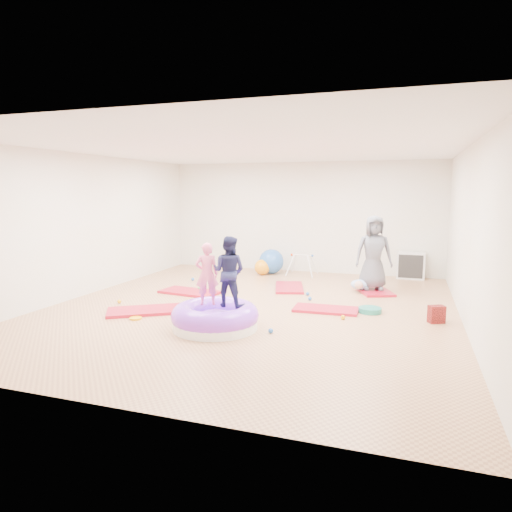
% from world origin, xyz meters
% --- Properties ---
extents(room, '(7.01, 8.01, 2.81)m').
position_xyz_m(room, '(0.00, 0.00, 1.40)').
color(room, tan).
rests_on(room, ground).
extents(gym_mat_front_left, '(1.42, 1.23, 0.05)m').
position_xyz_m(gym_mat_front_left, '(-1.63, -0.84, 0.03)').
color(gym_mat_front_left, '#A81F2D').
rests_on(gym_mat_front_left, ground).
extents(gym_mat_mid_left, '(1.27, 0.75, 0.05)m').
position_xyz_m(gym_mat_mid_left, '(-1.57, 0.73, 0.03)').
color(gym_mat_mid_left, '#A81F2D').
rests_on(gym_mat_mid_left, ground).
extents(gym_mat_center_back, '(0.86, 1.26, 0.05)m').
position_xyz_m(gym_mat_center_back, '(0.24, 1.82, 0.02)').
color(gym_mat_center_back, '#A81F2D').
rests_on(gym_mat_center_back, ground).
extents(gym_mat_right, '(1.13, 0.60, 0.05)m').
position_xyz_m(gym_mat_right, '(1.31, 0.25, 0.02)').
color(gym_mat_right, '#A81F2D').
rests_on(gym_mat_right, ground).
extents(gym_mat_rear_right, '(1.00, 1.32, 0.05)m').
position_xyz_m(gym_mat_rear_right, '(1.96, 2.13, 0.02)').
color(gym_mat_rear_right, '#A81F2D').
rests_on(gym_mat_rear_right, ground).
extents(inflatable_cushion, '(1.33, 1.33, 0.42)m').
position_xyz_m(inflatable_cushion, '(-0.11, -1.33, 0.16)').
color(inflatable_cushion, white).
rests_on(inflatable_cushion, ground).
extents(child_pink, '(0.42, 0.36, 0.97)m').
position_xyz_m(child_pink, '(-0.28, -1.23, 0.87)').
color(child_pink, pink).
rests_on(child_pink, inflatable_cushion).
extents(child_navy, '(0.54, 0.43, 1.07)m').
position_xyz_m(child_navy, '(0.07, -1.20, 0.92)').
color(child_navy, '#1C1E46').
rests_on(child_navy, inflatable_cushion).
extents(adult_caregiver, '(0.85, 0.67, 1.53)m').
position_xyz_m(adult_caregiver, '(1.96, 2.09, 0.82)').
color(adult_caregiver, '#51545F').
rests_on(adult_caregiver, gym_mat_rear_right).
extents(infant, '(0.36, 0.37, 0.21)m').
position_xyz_m(infant, '(1.71, 1.93, 0.16)').
color(infant, '#94B6EF').
rests_on(infant, gym_mat_rear_right).
extents(ball_pit_balls, '(4.18, 3.28, 0.08)m').
position_xyz_m(ball_pit_balls, '(-0.28, 0.44, 0.04)').
color(ball_pit_balls, '#295DB1').
rests_on(ball_pit_balls, ground).
extents(exercise_ball_blue, '(0.62, 0.62, 0.62)m').
position_xyz_m(exercise_ball_blue, '(-0.63, 3.39, 0.31)').
color(exercise_ball_blue, '#295DB1').
rests_on(exercise_ball_blue, ground).
extents(exercise_ball_orange, '(0.39, 0.39, 0.39)m').
position_xyz_m(exercise_ball_orange, '(-0.80, 3.16, 0.19)').
color(exercise_ball_orange, orange).
rests_on(exercise_ball_orange, ground).
extents(infant_play_gym, '(0.69, 0.66, 0.53)m').
position_xyz_m(infant_play_gym, '(0.16, 3.35, 0.35)').
color(infant_play_gym, silver).
rests_on(infant_play_gym, ground).
extents(cube_shelf, '(0.64, 0.32, 0.64)m').
position_xyz_m(cube_shelf, '(2.70, 3.79, 0.32)').
color(cube_shelf, silver).
rests_on(cube_shelf, ground).
extents(balance_disc, '(0.39, 0.39, 0.09)m').
position_xyz_m(balance_disc, '(2.05, 0.37, 0.04)').
color(balance_disc, '#1F7F6E').
rests_on(balance_disc, ground).
extents(backpack, '(0.28, 0.24, 0.28)m').
position_xyz_m(backpack, '(3.10, 0.07, 0.14)').
color(backpack, '#A81D1B').
rests_on(backpack, ground).
extents(yellow_toy, '(0.20, 0.20, 0.03)m').
position_xyz_m(yellow_toy, '(-1.54, -1.28, 0.02)').
color(yellow_toy, '#E6A307').
rests_on(yellow_toy, ground).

